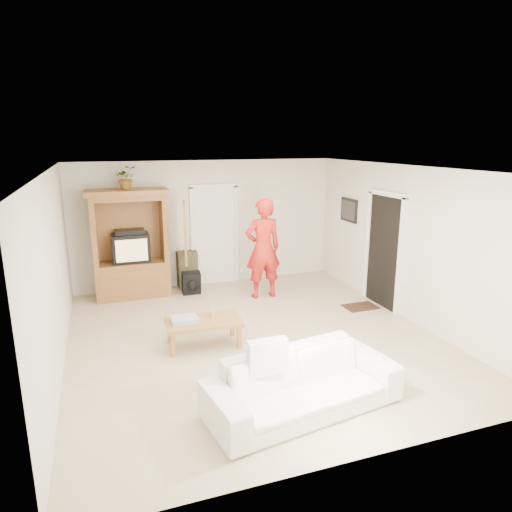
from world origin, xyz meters
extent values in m
plane|color=tan|center=(0.00, 0.00, 0.00)|extent=(6.00, 6.00, 0.00)
plane|color=white|center=(0.00, 0.00, 2.60)|extent=(6.00, 6.00, 0.00)
plane|color=silver|center=(0.00, 3.00, 1.30)|extent=(5.50, 0.00, 5.50)
plane|color=silver|center=(0.00, -3.00, 1.30)|extent=(5.50, 0.00, 5.50)
plane|color=silver|center=(-2.75, 0.00, 1.30)|extent=(0.00, 6.00, 6.00)
plane|color=silver|center=(2.75, 0.00, 1.30)|extent=(0.00, 6.00, 6.00)
cube|color=olive|center=(-1.60, 2.65, 0.35)|extent=(1.40, 0.60, 0.70)
cube|color=olive|center=(-2.25, 2.65, 1.30)|extent=(0.10, 0.60, 1.20)
cube|color=olive|center=(-0.95, 2.65, 1.30)|extent=(0.10, 0.60, 1.20)
cube|color=olive|center=(-1.60, 2.92, 1.30)|extent=(1.40, 0.06, 1.20)
cube|color=olive|center=(-1.60, 2.65, 1.95)|extent=(1.40, 0.60, 0.10)
cube|color=olive|center=(-1.60, 2.65, 2.05)|extent=(1.52, 0.68, 0.10)
cube|color=olive|center=(-0.62, 2.18, 1.30)|extent=(0.16, 0.67, 1.15)
cube|color=black|center=(-1.60, 2.68, 0.97)|extent=(0.70, 0.52, 0.55)
cube|color=tan|center=(-1.60, 2.41, 0.98)|extent=(0.58, 0.02, 0.42)
cube|color=black|center=(-1.60, 2.65, 1.29)|extent=(0.55, 0.35, 0.08)
cube|color=#A26E38|center=(-1.60, 2.37, 0.45)|extent=(1.19, 0.03, 0.25)
cube|color=white|center=(0.15, 2.97, 1.02)|extent=(0.85, 0.05, 2.04)
cube|color=black|center=(2.73, 0.60, 1.02)|extent=(0.05, 0.90, 2.04)
cube|color=black|center=(2.73, 1.90, 1.60)|extent=(0.03, 0.60, 0.48)
cube|color=#382316|center=(2.30, 0.60, 0.01)|extent=(0.60, 0.40, 0.02)
imported|color=#4C7238|center=(-1.60, 2.63, 2.32)|extent=(0.44, 0.39, 0.44)
imported|color=red|center=(0.80, 1.76, 0.97)|extent=(0.71, 0.47, 1.94)
imported|color=white|center=(-0.10, -2.04, 0.33)|extent=(2.35, 1.21, 0.65)
cube|color=#A26E38|center=(-0.79, -0.04, 0.38)|extent=(1.14, 0.67, 0.06)
cube|color=#A26E38|center=(-1.29, -0.24, 0.18)|extent=(0.06, 0.06, 0.35)
cube|color=#A26E38|center=(-1.26, 0.22, 0.18)|extent=(0.06, 0.06, 0.35)
cube|color=#A26E38|center=(-0.33, -0.30, 0.18)|extent=(0.06, 0.06, 0.35)
cube|color=#A26E38|center=(-0.30, 0.17, 0.18)|extent=(0.06, 0.06, 0.35)
cube|color=#EC4E80|center=(-1.08, -0.04, 0.45)|extent=(0.38, 0.29, 0.08)
cylinder|color=tan|center=(-0.64, 0.01, 0.46)|extent=(0.08, 0.08, 0.10)
camera|label=1|loc=(-2.14, -6.24, 3.00)|focal=32.00mm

